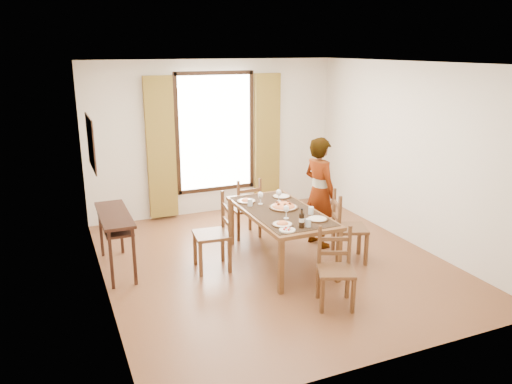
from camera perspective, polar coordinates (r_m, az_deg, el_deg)
name	(u,v)px	position (r m, az deg, el deg)	size (l,w,h in m)	color
ground	(273,262)	(7.05, 1.97, -7.98)	(5.00, 5.00, 0.00)	#532C1A
room_shell	(270,152)	(6.68, 1.60, 4.58)	(4.60, 5.10, 2.74)	beige
console_table	(115,222)	(6.83, -15.86, -3.27)	(0.38, 1.20, 0.80)	black
dining_table	(281,215)	(6.82, 2.84, -2.60)	(0.93, 1.84, 0.76)	brown
chair_west	(214,235)	(6.70, -4.78, -4.93)	(0.50, 0.50, 1.03)	brown
chair_north	(245,209)	(7.82, -1.24, -1.97)	(0.45, 0.45, 0.96)	brown
chair_south	(336,270)	(5.86, 9.08, -8.84)	(0.53, 0.53, 0.92)	brown
chair_east	(347,229)	(7.05, 10.41, -4.18)	(0.57, 0.57, 1.00)	brown
man	(319,192)	(7.44, 7.26, -0.03)	(0.51, 0.67, 1.65)	gray
plate_sw	(282,223)	(6.23, 3.03, -3.57)	(0.27, 0.27, 0.05)	silver
plate_se	(317,218)	(6.46, 7.03, -2.95)	(0.27, 0.27, 0.05)	silver
plate_nw	(246,200)	(7.15, -1.10, -0.92)	(0.27, 0.27, 0.05)	silver
plate_ne	(281,195)	(7.38, 2.91, -0.38)	(0.27, 0.27, 0.05)	silver
pasta_platter	(283,205)	(6.87, 3.16, -1.46)	(0.40, 0.40, 0.10)	red
caprese_plate	(287,229)	(6.05, 3.59, -4.26)	(0.20, 0.20, 0.04)	silver
wine_glass_a	(286,212)	(6.45, 3.48, -2.27)	(0.08, 0.08, 0.18)	white
wine_glass_b	(279,195)	(7.15, 2.62, -0.39)	(0.08, 0.08, 0.18)	white
wine_glass_c	(261,198)	(7.02, 0.52, -0.68)	(0.08, 0.08, 0.18)	white
tumbler_a	(311,211)	(6.66, 6.30, -2.12)	(0.07, 0.07, 0.10)	silver
tumbler_b	(250,202)	(6.96, -0.68, -1.20)	(0.07, 0.07, 0.10)	silver
tumbler_c	(308,223)	(6.20, 5.99, -3.52)	(0.07, 0.07, 0.10)	silver
wine_bottle	(302,218)	(6.13, 5.25, -2.98)	(0.07, 0.07, 0.25)	black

